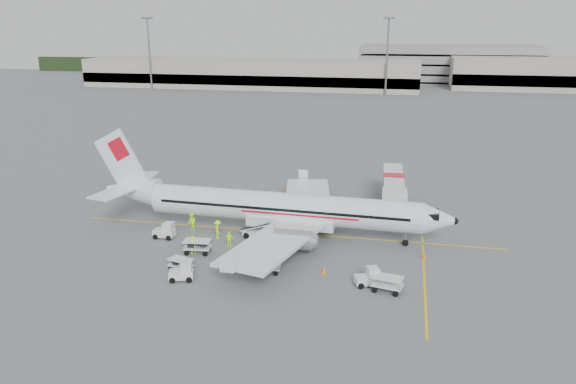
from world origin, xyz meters
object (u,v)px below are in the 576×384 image
tug_fore (367,277)px  belt_loader (261,226)px  tug_mid (181,271)px  tug_aft (164,230)px  aircraft (283,188)px  jet_bridge (393,192)px

tug_fore → belt_loader: bearing=121.7°
belt_loader → tug_mid: belt_loader is taller
belt_loader → tug_fore: belt_loader is taller
tug_aft → belt_loader: bearing=12.6°
aircraft → tug_aft: size_ratio=17.21×
tug_mid → belt_loader: bearing=52.1°
aircraft → tug_aft: (-11.53, -3.31, -4.19)m
tug_fore → tug_aft: (-20.80, 6.45, 0.04)m
jet_bridge → tug_fore: size_ratio=7.76×
tug_mid → tug_aft: tug_aft is taller
belt_loader → tug_mid: (-4.21, -10.66, -0.54)m
aircraft → tug_fore: (9.27, -9.76, -4.23)m
aircraft → belt_loader: aircraft is taller
tug_aft → tug_fore: bearing=-16.0°
tug_fore → tug_mid: tug_mid is taller
tug_mid → tug_fore: bearing=-8.0°
jet_bridge → belt_loader: size_ratio=3.21×
aircraft → tug_mid: size_ratio=17.87×
belt_loader → tug_fore: size_ratio=2.42×
belt_loader → aircraft: bearing=48.2°
jet_bridge → tug_aft: (-22.14, -13.99, -1.24)m
aircraft → jet_bridge: size_ratio=2.32×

